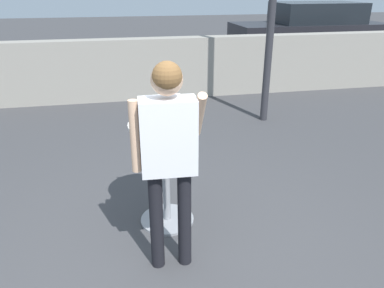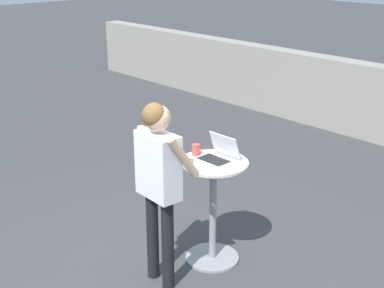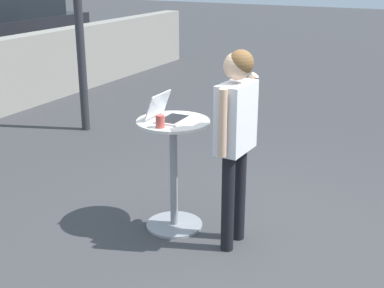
# 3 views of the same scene
# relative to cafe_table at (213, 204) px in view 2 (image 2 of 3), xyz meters

# --- Properties ---
(ground_plane) EXTENTS (50.00, 50.00, 0.00)m
(ground_plane) POSITION_rel_cafe_table_xyz_m (-0.07, -0.72, -0.60)
(ground_plane) COLOR #3D3D3F
(cafe_table) EXTENTS (0.65, 0.65, 1.04)m
(cafe_table) POSITION_rel_cafe_table_xyz_m (0.00, 0.00, 0.00)
(cafe_table) COLOR gray
(cafe_table) RESTS_ON ground_plane
(laptop) EXTENTS (0.34, 0.31, 0.23)m
(laptop) POSITION_rel_cafe_table_xyz_m (-0.00, 0.06, 0.49)
(laptop) COLOR silver
(laptop) RESTS_ON cafe_table
(coffee_mug) EXTENTS (0.12, 0.08, 0.11)m
(coffee_mug) POSITION_rel_cafe_table_xyz_m (-0.23, -0.01, 0.49)
(coffee_mug) COLOR #C14C42
(coffee_mug) RESTS_ON cafe_table
(standing_person) EXTENTS (0.56, 0.37, 1.71)m
(standing_person) POSITION_rel_cafe_table_xyz_m (-0.05, -0.62, 0.49)
(standing_person) COLOR black
(standing_person) RESTS_ON ground_plane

